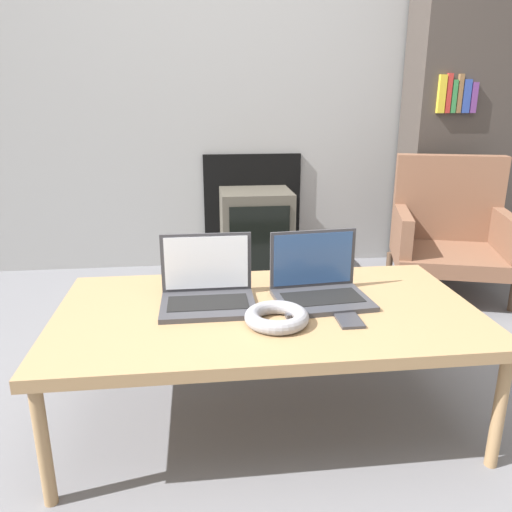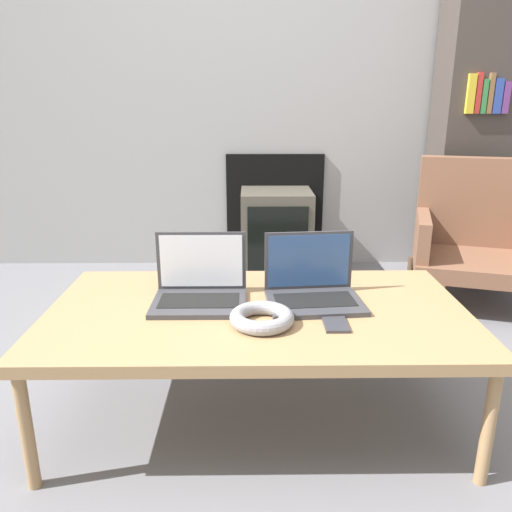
{
  "view_description": "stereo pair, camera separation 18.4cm",
  "coord_description": "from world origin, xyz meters",
  "views": [
    {
      "loc": [
        -0.2,
        -1.22,
        1.02
      ],
      "look_at": [
        0.0,
        0.53,
        0.47
      ],
      "focal_mm": 35.0,
      "sensor_mm": 36.0,
      "label": 1
    },
    {
      "loc": [
        -0.02,
        -1.23,
        1.02
      ],
      "look_at": [
        0.0,
        0.53,
        0.47
      ],
      "focal_mm": 35.0,
      "sensor_mm": 36.0,
      "label": 2
    }
  ],
  "objects": [
    {
      "name": "table",
      "position": [
        0.0,
        0.23,
        0.37
      ],
      "size": [
        1.32,
        0.72,
        0.39
      ],
      "color": "#9E7A51",
      "rests_on": "ground_plane"
    },
    {
      "name": "bookshelf",
      "position": [
        1.4,
        1.73,
        0.87
      ],
      "size": [
        0.67,
        0.32,
        1.74
      ],
      "color": "#3F3833",
      "rests_on": "ground_plane"
    },
    {
      "name": "wall_back",
      "position": [
        0.0,
        1.93,
        1.29
      ],
      "size": [
        7.0,
        0.08,
        2.6
      ],
      "color": "#999999",
      "rests_on": "ground_plane"
    },
    {
      "name": "laptop_right",
      "position": [
        0.18,
        0.29,
        0.44
      ],
      "size": [
        0.32,
        0.25,
        0.21
      ],
      "rotation": [
        0.0,
        0.0,
        0.09
      ],
      "color": "#38383D",
      "rests_on": "table"
    },
    {
      "name": "ground_plane",
      "position": [
        0.0,
        0.0,
        0.0
      ],
      "size": [
        14.0,
        14.0,
        0.0
      ],
      "primitive_type": "plane",
      "color": "slate"
    },
    {
      "name": "headphones",
      "position": [
        0.01,
        0.11,
        0.42
      ],
      "size": [
        0.19,
        0.19,
        0.04
      ],
      "color": "gray",
      "rests_on": "table"
    },
    {
      "name": "laptop_left",
      "position": [
        -0.19,
        0.29,
        0.44
      ],
      "size": [
        0.3,
        0.23,
        0.21
      ],
      "rotation": [
        0.0,
        0.0,
        -0.0
      ],
      "color": "#38383D",
      "rests_on": "table"
    },
    {
      "name": "tv",
      "position": [
        0.14,
        1.69,
        0.26
      ],
      "size": [
        0.42,
        0.38,
        0.51
      ],
      "color": "#4C473D",
      "rests_on": "ground_plane"
    },
    {
      "name": "armchair",
      "position": [
        1.15,
        1.27,
        0.36
      ],
      "size": [
        0.71,
        0.7,
        0.74
      ],
      "rotation": [
        0.0,
        0.0,
        -0.29
      ],
      "color": "brown",
      "rests_on": "ground_plane"
    },
    {
      "name": "phone",
      "position": [
        0.23,
        0.12,
        0.4
      ],
      "size": [
        0.07,
        0.15,
        0.01
      ],
      "color": "#333338",
      "rests_on": "table"
    }
  ]
}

